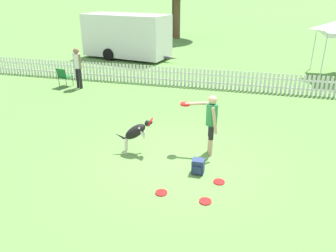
% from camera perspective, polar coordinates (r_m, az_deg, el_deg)
% --- Properties ---
extents(ground_plane, '(240.00, 240.00, 0.00)m').
position_cam_1_polar(ground_plane, '(8.07, 1.97, -5.98)').
color(ground_plane, '#5B8C42').
extents(handler_person, '(1.01, 0.47, 1.54)m').
position_cam_1_polar(handler_person, '(8.08, 7.35, 1.36)').
color(handler_person, tan).
rests_on(handler_person, ground_plane).
extents(leaping_dog, '(1.01, 0.45, 0.95)m').
position_cam_1_polar(leaping_dog, '(8.25, -5.60, -0.97)').
color(leaping_dog, black).
rests_on(leaping_dog, ground_plane).
extents(frisbee_near_handler, '(0.25, 0.25, 0.02)m').
position_cam_1_polar(frisbee_near_handler, '(6.68, 6.52, -12.88)').
color(frisbee_near_handler, red).
rests_on(frisbee_near_handler, ground_plane).
extents(frisbee_near_dog, '(0.25, 0.25, 0.02)m').
position_cam_1_polar(frisbee_near_dog, '(6.88, -1.16, -11.52)').
color(frisbee_near_dog, red).
rests_on(frisbee_near_dog, ground_plane).
extents(frisbee_midfield, '(0.25, 0.25, 0.02)m').
position_cam_1_polar(frisbee_midfield, '(7.30, 8.88, -9.57)').
color(frisbee_midfield, red).
rests_on(frisbee_midfield, ground_plane).
extents(backpack_on_grass, '(0.27, 0.28, 0.34)m').
position_cam_1_polar(backpack_on_grass, '(7.51, 5.26, -7.00)').
color(backpack_on_grass, navy).
rests_on(backpack_on_grass, ground_plane).
extents(picket_fence, '(25.00, 0.04, 0.80)m').
position_cam_1_polar(picket_fence, '(13.77, 8.00, 8.11)').
color(picket_fence, white).
rests_on(picket_fence, ground_plane).
extents(folding_chair_blue_left, '(0.56, 0.57, 0.80)m').
position_cam_1_polar(folding_chair_blue_left, '(14.53, -17.70, 8.34)').
color(folding_chair_blue_left, '#333338').
rests_on(folding_chair_blue_left, ground_plane).
extents(spectator_standing, '(0.40, 0.27, 1.66)m').
position_cam_1_polar(spectator_standing, '(14.04, -15.49, 10.33)').
color(spectator_standing, black).
rests_on(spectator_standing, ground_plane).
extents(equipment_trailer, '(5.81, 2.95, 2.48)m').
position_cam_1_polar(equipment_trailer, '(19.75, -7.23, 15.38)').
color(equipment_trailer, white).
rests_on(equipment_trailer, ground_plane).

